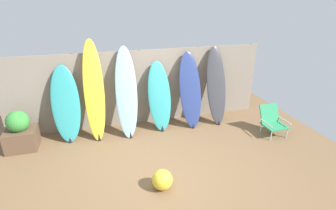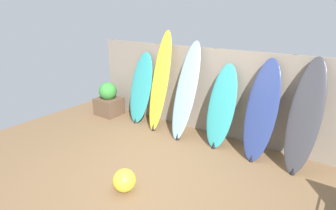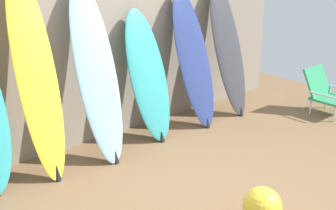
{
  "view_description": "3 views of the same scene",
  "coord_description": "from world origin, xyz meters",
  "px_view_note": "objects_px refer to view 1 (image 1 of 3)",
  "views": [
    {
      "loc": [
        -0.99,
        -3.87,
        2.95
      ],
      "look_at": [
        0.34,
        0.8,
        0.9
      ],
      "focal_mm": 28.0,
      "sensor_mm": 36.0,
      "label": 1
    },
    {
      "loc": [
        2.23,
        -2.77,
        2.46
      ],
      "look_at": [
        -0.36,
        0.9,
        0.87
      ],
      "focal_mm": 28.0,
      "sensor_mm": 36.0,
      "label": 2
    },
    {
      "loc": [
        -3.05,
        -2.59,
        2.31
      ],
      "look_at": [
        -0.09,
        0.75,
        0.75
      ],
      "focal_mm": 50.0,
      "sensor_mm": 36.0,
      "label": 3
    }
  ],
  "objects_px": {
    "surfboard_teal_0": "(66,104)",
    "surfboard_teal_3": "(159,97)",
    "beach_ball": "(162,180)",
    "planter_box": "(20,132)",
    "surfboard_navy_4": "(190,90)",
    "beach_chair": "(272,120)",
    "surfboard_yellow_1": "(94,92)",
    "surfboard_skyblue_2": "(126,93)",
    "surfboard_charcoal_5": "(216,86)"
  },
  "relations": [
    {
      "from": "surfboard_charcoal_5",
      "to": "surfboard_yellow_1",
      "type": "bearing_deg",
      "value": -179.87
    },
    {
      "from": "surfboard_skyblue_2",
      "to": "surfboard_teal_3",
      "type": "xyz_separation_m",
      "value": [
        0.76,
        0.06,
        -0.18
      ]
    },
    {
      "from": "beach_ball",
      "to": "planter_box",
      "type": "bearing_deg",
      "value": 141.14
    },
    {
      "from": "surfboard_skyblue_2",
      "to": "planter_box",
      "type": "distance_m",
      "value": 2.29
    },
    {
      "from": "surfboard_teal_0",
      "to": "planter_box",
      "type": "xyz_separation_m",
      "value": [
        -0.92,
        -0.2,
        -0.43
      ]
    },
    {
      "from": "surfboard_skyblue_2",
      "to": "planter_box",
      "type": "xyz_separation_m",
      "value": [
        -2.21,
        -0.1,
        -0.59
      ]
    },
    {
      "from": "surfboard_teal_0",
      "to": "surfboard_teal_3",
      "type": "distance_m",
      "value": 2.05
    },
    {
      "from": "surfboard_teal_0",
      "to": "surfboard_navy_4",
      "type": "xyz_separation_m",
      "value": [
        2.79,
        -0.07,
        0.06
      ]
    },
    {
      "from": "surfboard_navy_4",
      "to": "beach_ball",
      "type": "bearing_deg",
      "value": -120.55
    },
    {
      "from": "surfboard_teal_0",
      "to": "beach_ball",
      "type": "relative_size",
      "value": 4.74
    },
    {
      "from": "surfboard_teal_0",
      "to": "surfboard_yellow_1",
      "type": "distance_m",
      "value": 0.66
    },
    {
      "from": "surfboard_yellow_1",
      "to": "surfboard_teal_3",
      "type": "relative_size",
      "value": 1.35
    },
    {
      "from": "beach_ball",
      "to": "surfboard_yellow_1",
      "type": "bearing_deg",
      "value": 113.83
    },
    {
      "from": "surfboard_yellow_1",
      "to": "surfboard_charcoal_5",
      "type": "xyz_separation_m",
      "value": [
        2.85,
        0.01,
        -0.13
      ]
    },
    {
      "from": "surfboard_yellow_1",
      "to": "surfboard_skyblue_2",
      "type": "height_order",
      "value": "surfboard_yellow_1"
    },
    {
      "from": "beach_chair",
      "to": "beach_ball",
      "type": "height_order",
      "value": "beach_chair"
    },
    {
      "from": "surfboard_teal_3",
      "to": "planter_box",
      "type": "height_order",
      "value": "surfboard_teal_3"
    },
    {
      "from": "surfboard_yellow_1",
      "to": "surfboard_teal_0",
      "type": "bearing_deg",
      "value": 173.88
    },
    {
      "from": "surfboard_yellow_1",
      "to": "beach_ball",
      "type": "xyz_separation_m",
      "value": [
        0.94,
        -2.12,
        -0.87
      ]
    },
    {
      "from": "surfboard_yellow_1",
      "to": "beach_chair",
      "type": "height_order",
      "value": "surfboard_yellow_1"
    },
    {
      "from": "surfboard_teal_3",
      "to": "surfboard_navy_4",
      "type": "bearing_deg",
      "value": -1.74
    },
    {
      "from": "surfboard_navy_4",
      "to": "beach_ball",
      "type": "xyz_separation_m",
      "value": [
        -1.25,
        -2.12,
        -0.69
      ]
    },
    {
      "from": "surfboard_skyblue_2",
      "to": "beach_ball",
      "type": "bearing_deg",
      "value": -82.95
    },
    {
      "from": "surfboard_yellow_1",
      "to": "beach_ball",
      "type": "relative_size",
      "value": 6.23
    },
    {
      "from": "surfboard_navy_4",
      "to": "beach_chair",
      "type": "relative_size",
      "value": 2.75
    },
    {
      "from": "surfboard_charcoal_5",
      "to": "planter_box",
      "type": "height_order",
      "value": "surfboard_charcoal_5"
    },
    {
      "from": "surfboard_yellow_1",
      "to": "beach_chair",
      "type": "relative_size",
      "value": 3.34
    },
    {
      "from": "surfboard_skyblue_2",
      "to": "surfboard_yellow_1",
      "type": "bearing_deg",
      "value": 177.04
    },
    {
      "from": "beach_chair",
      "to": "surfboard_teal_0",
      "type": "bearing_deg",
      "value": 173.41
    },
    {
      "from": "planter_box",
      "to": "surfboard_skyblue_2",
      "type": "bearing_deg",
      "value": 2.5
    },
    {
      "from": "surfboard_teal_3",
      "to": "surfboard_navy_4",
      "type": "height_order",
      "value": "surfboard_navy_4"
    },
    {
      "from": "surfboard_skyblue_2",
      "to": "surfboard_navy_4",
      "type": "relative_size",
      "value": 1.12
    },
    {
      "from": "surfboard_yellow_1",
      "to": "surfboard_teal_3",
      "type": "distance_m",
      "value": 1.46
    },
    {
      "from": "surfboard_skyblue_2",
      "to": "surfboard_charcoal_5",
      "type": "height_order",
      "value": "surfboard_skyblue_2"
    },
    {
      "from": "surfboard_navy_4",
      "to": "surfboard_charcoal_5",
      "type": "relative_size",
      "value": 0.95
    },
    {
      "from": "surfboard_skyblue_2",
      "to": "planter_box",
      "type": "relative_size",
      "value": 2.33
    },
    {
      "from": "surfboard_skyblue_2",
      "to": "beach_chair",
      "type": "bearing_deg",
      "value": -16.62
    },
    {
      "from": "beach_chair",
      "to": "beach_ball",
      "type": "bearing_deg",
      "value": -151.78
    },
    {
      "from": "surfboard_teal_0",
      "to": "surfboard_navy_4",
      "type": "relative_size",
      "value": 0.92
    },
    {
      "from": "surfboard_yellow_1",
      "to": "planter_box",
      "type": "bearing_deg",
      "value": -175.09
    },
    {
      "from": "surfboard_teal_0",
      "to": "planter_box",
      "type": "distance_m",
      "value": 1.04
    },
    {
      "from": "surfboard_charcoal_5",
      "to": "beach_ball",
      "type": "xyz_separation_m",
      "value": [
        -1.92,
        -2.12,
        -0.74
      ]
    },
    {
      "from": "surfboard_teal_3",
      "to": "surfboard_navy_4",
      "type": "relative_size",
      "value": 0.9
    },
    {
      "from": "surfboard_skyblue_2",
      "to": "surfboard_charcoal_5",
      "type": "relative_size",
      "value": 1.06
    },
    {
      "from": "surfboard_navy_4",
      "to": "planter_box",
      "type": "xyz_separation_m",
      "value": [
        -3.71,
        -0.13,
        -0.5
      ]
    },
    {
      "from": "surfboard_yellow_1",
      "to": "beach_ball",
      "type": "distance_m",
      "value": 2.47
    },
    {
      "from": "surfboard_teal_3",
      "to": "beach_ball",
      "type": "xyz_separation_m",
      "value": [
        -0.5,
        -2.14,
        -0.61
      ]
    },
    {
      "from": "surfboard_yellow_1",
      "to": "surfboard_navy_4",
      "type": "xyz_separation_m",
      "value": [
        2.18,
        -0.0,
        -0.18
      ]
    },
    {
      "from": "surfboard_skyblue_2",
      "to": "beach_chair",
      "type": "distance_m",
      "value": 3.34
    },
    {
      "from": "planter_box",
      "to": "beach_ball",
      "type": "relative_size",
      "value": 2.45
    }
  ]
}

